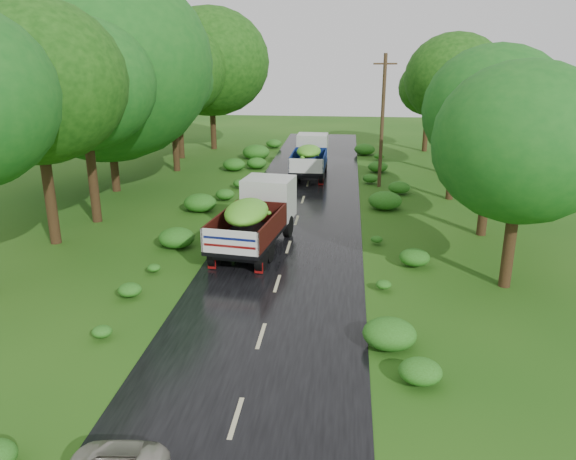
# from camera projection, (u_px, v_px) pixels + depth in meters

# --- Properties ---
(ground) EXTENTS (120.00, 120.00, 0.00)m
(ground) POSITION_uv_depth(u_px,v_px,m) (236.00, 418.00, 13.44)
(ground) COLOR #18480F
(ground) RESTS_ON ground
(road) EXTENTS (6.50, 80.00, 0.02)m
(road) POSITION_uv_depth(u_px,v_px,m) (266.00, 321.00, 18.16)
(road) COLOR black
(road) RESTS_ON ground
(road_lines) EXTENTS (0.12, 69.60, 0.00)m
(road_lines) POSITION_uv_depth(u_px,v_px,m) (270.00, 307.00, 19.10)
(road_lines) COLOR #BFB78C
(road_lines) RESTS_ON road
(truck_near) EXTENTS (3.12, 6.67, 2.70)m
(truck_near) POSITION_uv_depth(u_px,v_px,m) (257.00, 214.00, 24.31)
(truck_near) COLOR black
(truck_near) RESTS_ON ground
(truck_far) EXTENTS (2.25, 6.12, 2.56)m
(truck_far) POSITION_uv_depth(u_px,v_px,m) (310.00, 155.00, 37.85)
(truck_far) COLOR black
(truck_far) RESTS_ON ground
(utility_pole) EXTENTS (1.41, 0.27, 8.04)m
(utility_pole) POSITION_uv_depth(u_px,v_px,m) (382.00, 120.00, 34.05)
(utility_pole) COLOR #382616
(utility_pole) RESTS_ON ground
(trees_left) EXTENTS (7.28, 33.85, 9.71)m
(trees_left) POSITION_uv_depth(u_px,v_px,m) (132.00, 73.00, 33.02)
(trees_left) COLOR black
(trees_left) RESTS_ON ground
(trees_right) EXTENTS (4.52, 31.23, 8.02)m
(trees_right) POSITION_uv_depth(u_px,v_px,m) (466.00, 102.00, 30.67)
(trees_right) COLOR black
(trees_right) RESTS_ON ground
(shrubs) EXTENTS (11.90, 44.00, 0.70)m
(shrubs) POSITION_uv_depth(u_px,v_px,m) (293.00, 226.00, 26.55)
(shrubs) COLOR #275B15
(shrubs) RESTS_ON ground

